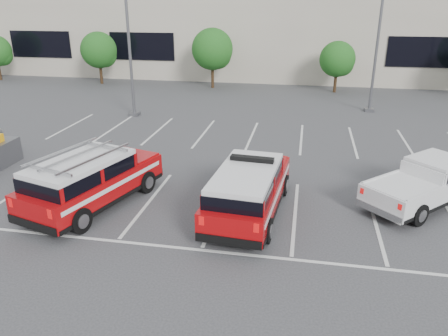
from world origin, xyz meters
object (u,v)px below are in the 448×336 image
object	(u,v)px
convention_building	(284,23)
tree_mid_left	(214,51)
tree_mid_right	(338,60)
light_pole_mid	(379,30)
light_pole_left	(128,32)
ladder_suv	(91,184)
fire_chief_suv	(249,193)
white_pickup	(427,186)
tree_left	(100,51)

from	to	relation	value
convention_building	tree_mid_left	xyz separation A→B (m)	(-5.09, -9.82, -1.68)
tree_mid_right	light_pole_mid	bearing A→B (deg)	-72.48
light_pole_mid	convention_building	bearing A→B (deg)	113.26
light_pole_left	ladder_suv	distance (m)	13.81
tree_mid_left	fire_chief_suv	size ratio (longest dim) A/B	0.84
tree_mid_left	light_pole_mid	bearing A→B (deg)	-26.92
light_pole_left	ladder_suv	xyz separation A→B (m)	(3.42, -12.66, -4.32)
tree_mid_right	ladder_suv	size ratio (longest dim) A/B	0.68
tree_mid_left	light_pole_left	xyz separation A→B (m)	(-3.09, -10.05, 2.14)
convention_building	light_pole_mid	size ratio (longest dim) A/B	5.86
tree_mid_left	light_pole_mid	distance (m)	13.53
convention_building	fire_chief_suv	xyz separation A→B (m)	(0.89, -32.11, -3.91)
convention_building	tree_mid_right	distance (m)	11.20
tree_mid_left	ladder_suv	distance (m)	22.81
convention_building	ladder_suv	xyz separation A→B (m)	(-4.76, -32.53, -3.85)
light_pole_mid	white_pickup	distance (m)	14.81
tree_mid_right	ladder_suv	distance (m)	24.74
light_pole_mid	ladder_suv	bearing A→B (deg)	-124.80
light_pole_mid	white_pickup	size ratio (longest dim) A/B	1.98
tree_left	light_pole_mid	bearing A→B (deg)	-15.43
convention_building	light_pole_left	size ratio (longest dim) A/B	5.86
tree_mid_right	ladder_suv	world-z (taller)	tree_mid_right
tree_left	tree_mid_left	xyz separation A→B (m)	(10.00, 0.00, 0.27)
fire_chief_suv	tree_mid_left	bearing A→B (deg)	109.68
light_pole_left	light_pole_mid	size ratio (longest dim) A/B	1.00
tree_mid_left	white_pickup	bearing A→B (deg)	-58.57
tree_left	tree_mid_left	bearing A→B (deg)	0.00
fire_chief_suv	ladder_suv	bearing A→B (deg)	-171.12
tree_mid_left	light_pole_mid	xyz separation A→B (m)	(11.91, -6.05, 2.14)
light_pole_mid	ladder_suv	size ratio (longest dim) A/B	1.74
light_pole_left	white_pickup	world-z (taller)	light_pole_left
convention_building	tree_mid_right	xyz separation A→B (m)	(4.91, -9.82, -2.22)
white_pickup	ladder_suv	bearing A→B (deg)	-123.00
fire_chief_suv	white_pickup	bearing A→B (deg)	23.42
ladder_suv	tree_left	bearing A→B (deg)	130.89
convention_building	tree_mid_left	distance (m)	11.19
tree_left	ladder_suv	world-z (taller)	tree_left
tree_left	light_pole_left	bearing A→B (deg)	-55.48
tree_mid_left	tree_mid_right	bearing A→B (deg)	-0.00
tree_left	fire_chief_suv	size ratio (longest dim) A/B	0.76
light_pole_left	ladder_suv	bearing A→B (deg)	-74.89
tree_mid_right	light_pole_left	xyz separation A→B (m)	(-13.09, -10.05, 2.68)
convention_building	tree_mid_left	size ratio (longest dim) A/B	12.38
fire_chief_suv	ladder_suv	world-z (taller)	ladder_suv
white_pickup	tree_mid_right	bearing A→B (deg)	141.46
convention_building	fire_chief_suv	distance (m)	32.36
tree_mid_left	light_pole_left	distance (m)	10.73
tree_mid_right	light_pole_left	size ratio (longest dim) A/B	0.39
tree_mid_right	light_pole_left	distance (m)	16.72
convention_building	light_pole_left	xyz separation A→B (m)	(-8.18, -19.86, 0.47)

